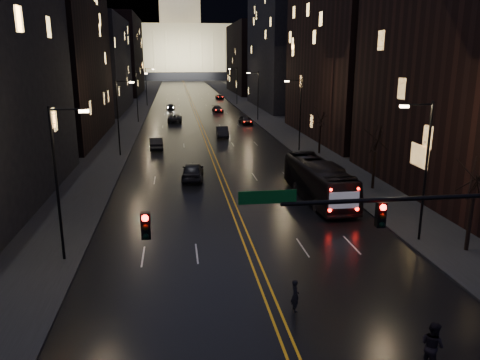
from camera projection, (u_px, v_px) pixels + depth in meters
name	position (u px, v px, depth m)	size (l,w,h in m)	color
ground	(289.00, 348.00, 19.16)	(900.00, 900.00, 0.00)	black
road	(189.00, 96.00, 143.67)	(20.00, 320.00, 0.02)	black
sidewalk_left	(142.00, 96.00, 141.80)	(8.00, 320.00, 0.16)	black
sidewalk_right	(234.00, 95.00, 145.51)	(8.00, 320.00, 0.16)	black
center_line	(189.00, 96.00, 143.67)	(0.62, 320.00, 0.01)	orange
building_left_mid	(51.00, 39.00, 64.53)	(12.00, 30.00, 28.00)	black
building_left_far	(96.00, 64.00, 101.95)	(12.00, 34.00, 20.00)	black
building_left_dist	(120.00, 55.00, 147.42)	(12.00, 40.00, 24.00)	black
building_right_tall	(355.00, 2.00, 64.98)	(12.00, 30.00, 38.00)	black
building_right_mid	(285.00, 50.00, 106.74)	(12.00, 34.00, 26.00)	black
building_right_dist	(251.00, 59.00, 153.23)	(12.00, 40.00, 22.00)	black
capitol	(181.00, 46.00, 254.24)	(90.00, 50.00, 58.50)	black
traffic_signal	(437.00, 224.00, 18.63)	(17.29, 0.45, 7.00)	black
streetlamp_right_near	(424.00, 165.00, 28.87)	(2.13, 0.25, 9.00)	black
streetlamp_left_near	(59.00, 177.00, 26.01)	(2.13, 0.25, 9.00)	black
streetlamp_right_mid	(299.00, 111.00, 57.60)	(2.13, 0.25, 9.00)	black
streetlamp_left_mid	(119.00, 114.00, 54.74)	(2.13, 0.25, 9.00)	black
streetlamp_right_far	(257.00, 93.00, 86.34)	(2.13, 0.25, 9.00)	black
streetlamp_left_far	(138.00, 94.00, 83.48)	(2.13, 0.25, 9.00)	black
streetlamp_right_dist	(236.00, 84.00, 115.07)	(2.13, 0.25, 9.00)	black
streetlamp_left_dist	(147.00, 85.00, 112.21)	(2.13, 0.25, 9.00)	black
tree_right_near	(475.00, 181.00, 27.38)	(2.40, 2.40, 6.65)	black
tree_right_mid	(376.00, 140.00, 40.79)	(2.40, 2.40, 6.65)	black
tree_right_far	(321.00, 117.00, 56.12)	(2.40, 2.40, 6.65)	black
bus	(319.00, 181.00, 38.60)	(2.72, 11.61, 3.24)	black
oncoming_car_a	(193.00, 171.00, 45.23)	(2.02, 5.01, 1.71)	black
oncoming_car_b	(156.00, 143.00, 60.17)	(1.66, 4.75, 1.56)	black
oncoming_car_c	(175.00, 118.00, 85.10)	(2.47, 5.35, 1.49)	black
oncoming_car_d	(171.00, 107.00, 105.41)	(1.79, 4.40, 1.28)	black
receding_car_a	(222.00, 132.00, 69.13)	(1.69, 4.83, 1.59)	black
receding_car_b	(246.00, 120.00, 82.54)	(1.80, 4.47, 1.52)	black
receding_car_c	(218.00, 109.00, 100.33)	(1.84, 4.53, 1.31)	black
receding_car_d	(220.00, 97.00, 132.01)	(2.06, 4.47, 1.24)	black
pedestrian_a	(295.00, 295.00, 21.74)	(0.58, 0.38, 1.59)	black
pedestrian_b	(432.00, 345.00, 17.65)	(0.96, 0.53, 1.98)	black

